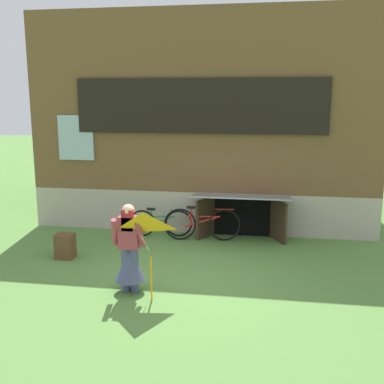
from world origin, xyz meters
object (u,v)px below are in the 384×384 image
at_px(wooden_crate, 65,246).
at_px(kite, 143,234).
at_px(person, 130,256).
at_px(bicycle_green, 160,223).
at_px(bicycle_red, 202,224).

bearing_deg(wooden_crate, kite, -40.81).
distance_m(kite, wooden_crate, 3.06).
height_order(person, kite, person).
relative_size(bicycle_green, wooden_crate, 2.93).
relative_size(kite, bicycle_red, 0.82).
bearing_deg(bicycle_green, person, -94.30).
xyz_separation_m(person, wooden_crate, (-1.82, 1.41, -0.39)).
bearing_deg(person, bicycle_green, 75.92).
xyz_separation_m(kite, wooden_crate, (-2.20, 1.90, -0.94)).
distance_m(bicycle_red, wooden_crate, 3.12).
xyz_separation_m(bicycle_red, wooden_crate, (-2.64, -1.66, -0.13)).
relative_size(bicycle_red, wooden_crate, 3.43).
height_order(person, wooden_crate, person).
distance_m(kite, bicycle_red, 3.68).
height_order(kite, wooden_crate, kite).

